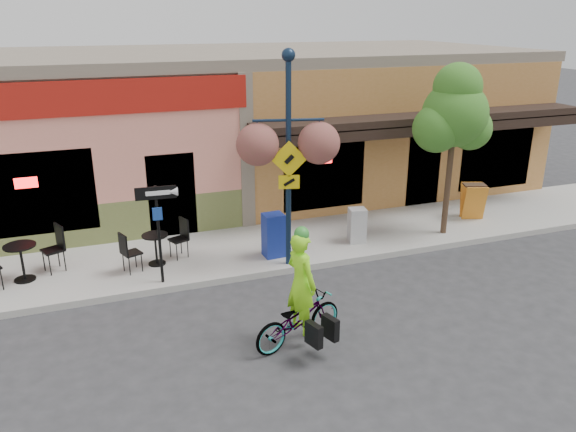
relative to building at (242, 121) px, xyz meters
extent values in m
plane|color=#2D2D30|center=(0.00, -7.50, -2.25)|extent=(90.00, 90.00, 0.00)
cube|color=#9E9B93|center=(0.00, -5.50, -2.17)|extent=(24.00, 3.00, 0.15)
cube|color=#A8A59E|center=(0.00, -6.95, -2.17)|extent=(24.00, 0.12, 0.15)
imported|color=#9C100E|center=(-1.72, -9.71, -1.77)|extent=(1.93, 1.15, 0.96)
imported|color=#95FF1A|center=(-1.67, -9.71, -1.32)|extent=(0.63, 0.78, 1.86)
camera|label=1|loc=(-4.85, -17.83, 3.30)|focal=35.00mm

